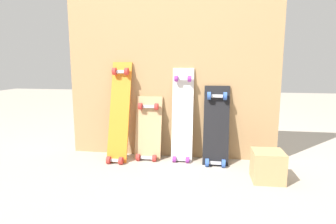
# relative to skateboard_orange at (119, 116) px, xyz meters

# --- Properties ---
(ground_plane) EXTENTS (12.00, 12.00, 0.00)m
(ground_plane) POSITION_rel_skateboard_orange_xyz_m (0.41, 0.09, -0.38)
(ground_plane) COLOR #A89E8E
(plywood_wall_panel) EXTENTS (1.79, 0.04, 1.65)m
(plywood_wall_panel) POSITION_rel_skateboard_orange_xyz_m (0.41, 0.16, 0.45)
(plywood_wall_panel) COLOR tan
(plywood_wall_panel) RESTS_ON ground
(skateboard_orange) EXTENTS (0.17, 0.31, 0.89)m
(skateboard_orange) POSITION_rel_skateboard_orange_xyz_m (0.00, 0.00, 0.00)
(skateboard_orange) COLOR orange
(skateboard_orange) RESTS_ON ground
(skateboard_natural) EXTENTS (0.22, 0.19, 0.60)m
(skateboard_natural) POSITION_rel_skateboard_orange_xyz_m (0.23, 0.06, -0.15)
(skateboard_natural) COLOR tan
(skateboard_natural) RESTS_ON ground
(skateboard_white) EXTENTS (0.18, 0.18, 0.84)m
(skateboard_white) POSITION_rel_skateboard_orange_xyz_m (0.52, 0.07, -0.03)
(skateboard_white) COLOR silver
(skateboard_white) RESTS_ON ground
(skateboard_black) EXTENTS (0.21, 0.24, 0.69)m
(skateboard_black) POSITION_rel_skateboard_orange_xyz_m (0.80, 0.03, -0.09)
(skateboard_black) COLOR black
(skateboard_black) RESTS_ON ground
(wooden_crate) EXTENTS (0.22, 0.22, 0.21)m
(wooden_crate) POSITION_rel_skateboard_orange_xyz_m (1.16, -0.28, -0.27)
(wooden_crate) COLOR tan
(wooden_crate) RESTS_ON ground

